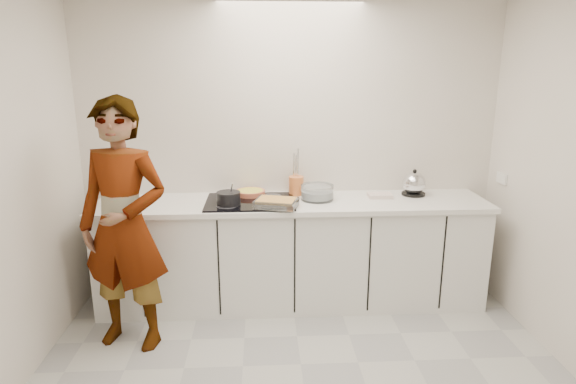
{
  "coord_description": "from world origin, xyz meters",
  "views": [
    {
      "loc": [
        -0.25,
        -2.54,
        2.0
      ],
      "look_at": [
        -0.05,
        1.05,
        1.05
      ],
      "focal_mm": 30.0,
      "sensor_mm": 36.0,
      "label": 1
    }
  ],
  "objects": [
    {
      "name": "hob",
      "position": [
        -0.35,
        1.26,
        0.92
      ],
      "size": [
        0.72,
        0.54,
        0.01
      ],
      "primitive_type": "cube",
      "color": "black",
      "rests_on": "countertop"
    },
    {
      "name": "saucepan",
      "position": [
        -0.52,
        1.15,
        0.98
      ],
      "size": [
        0.22,
        0.22,
        0.18
      ],
      "color": "black",
      "rests_on": "hob"
    },
    {
      "name": "utensil_crock",
      "position": [
        0.05,
        1.49,
        0.99
      ],
      "size": [
        0.16,
        0.16,
        0.16
      ],
      "primitive_type": "cylinder",
      "rotation": [
        0.0,
        0.0,
        0.3
      ],
      "color": "orange",
      "rests_on": "countertop"
    },
    {
      "name": "cook",
      "position": [
        -1.22,
        0.72,
        0.91
      ],
      "size": [
        0.75,
        0.59,
        1.81
      ],
      "primitive_type": "imported",
      "rotation": [
        0.0,
        0.0,
        -0.25
      ],
      "color": "white",
      "rests_on": "floor"
    },
    {
      "name": "base_cabinets",
      "position": [
        0.0,
        1.28,
        0.43
      ],
      "size": [
        3.2,
        0.58,
        0.87
      ],
      "primitive_type": "cube",
      "color": "white",
      "rests_on": "floor"
    },
    {
      "name": "wall_back",
      "position": [
        0.0,
        1.6,
        1.3
      ],
      "size": [
        3.6,
        0.0,
        2.6
      ],
      "primitive_type": "cube",
      "color": "silver",
      "rests_on": "ground"
    },
    {
      "name": "countertop",
      "position": [
        0.0,
        1.28,
        0.89
      ],
      "size": [
        3.24,
        0.64,
        0.04
      ],
      "primitive_type": "cube",
      "color": "white",
      "rests_on": "base_cabinets"
    },
    {
      "name": "baking_dish",
      "position": [
        -0.14,
        1.08,
        0.96
      ],
      "size": [
        0.37,
        0.31,
        0.06
      ],
      "color": "silver",
      "rests_on": "hob"
    },
    {
      "name": "wall_front",
      "position": [
        0.0,
        -1.6,
        1.3
      ],
      "size": [
        3.6,
        0.0,
        2.6
      ],
      "primitive_type": "cube",
      "color": "silver",
      "rests_on": "ground"
    },
    {
      "name": "kettle",
      "position": [
        1.06,
        1.42,
        1.01
      ],
      "size": [
        0.23,
        0.23,
        0.23
      ],
      "color": "black",
      "rests_on": "countertop"
    },
    {
      "name": "mixing_bowl",
      "position": [
        0.21,
        1.31,
        0.97
      ],
      "size": [
        0.36,
        0.36,
        0.13
      ],
      "color": "silver",
      "rests_on": "countertop"
    },
    {
      "name": "tea_towel",
      "position": [
        0.75,
        1.36,
        0.93
      ],
      "size": [
        0.2,
        0.15,
        0.03
      ],
      "primitive_type": "cube",
      "rotation": [
        0.0,
        0.0,
        -0.02
      ],
      "color": "white",
      "rests_on": "countertop"
    },
    {
      "name": "tart_dish",
      "position": [
        -0.35,
        1.45,
        0.95
      ],
      "size": [
        0.29,
        0.29,
        0.04
      ],
      "color": "#C86244",
      "rests_on": "hob"
    }
  ]
}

